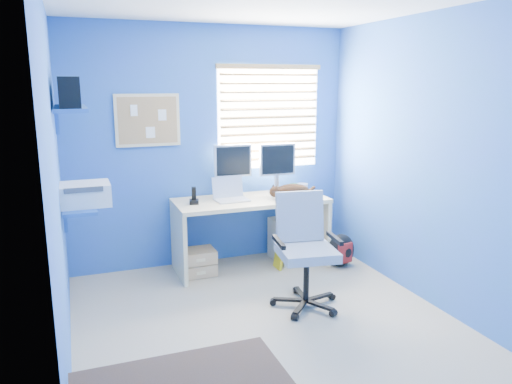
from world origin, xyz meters
name	(u,v)px	position (x,y,z in m)	size (l,w,h in m)	color
floor	(267,323)	(0.00, 0.00, 0.00)	(3.00, 3.20, 0.00)	tan
wall_back	(211,147)	(0.00, 1.60, 1.25)	(3.00, 0.01, 2.50)	blue
wall_front	(395,229)	(0.00, -1.60, 1.25)	(3.00, 0.01, 2.50)	blue
wall_left	(56,186)	(-1.50, 0.00, 1.25)	(0.01, 3.20, 2.50)	blue
wall_right	(428,161)	(1.50, 0.00, 1.25)	(0.01, 3.20, 2.50)	blue
desk	(251,233)	(0.32, 1.26, 0.37)	(1.57, 0.65, 0.74)	beige
laptop	(232,190)	(0.11, 1.24, 0.85)	(0.33, 0.26, 0.22)	silver
monitor_left	(232,170)	(0.20, 1.50, 1.01)	(0.40, 0.12, 0.54)	silver
monitor_right	(277,168)	(0.68, 1.42, 1.01)	(0.40, 0.12, 0.54)	silver
phone	(194,195)	(-0.28, 1.25, 0.82)	(0.09, 0.11, 0.17)	black
mug	(294,188)	(0.85, 1.35, 0.79)	(0.10, 0.09, 0.10)	#2E7859
cd_spindle	(302,187)	(1.01, 1.46, 0.78)	(0.13, 0.13, 0.07)	silver
cat	(291,191)	(0.74, 1.17, 0.81)	(0.39, 0.21, 0.14)	black
tower_pc	(283,241)	(0.71, 1.30, 0.23)	(0.19, 0.44, 0.45)	beige
drawer_boxes	(198,262)	(-0.27, 1.23, 0.14)	(0.35, 0.28, 0.27)	tan
yellow_book	(279,257)	(0.57, 1.10, 0.12)	(0.03, 0.17, 0.24)	yellow
backpack	(341,250)	(1.21, 0.93, 0.18)	(0.30, 0.23, 0.35)	black
office_chair	(305,265)	(0.44, 0.22, 0.37)	(0.65, 0.65, 0.98)	black
window_blinds	(269,117)	(0.65, 1.57, 1.55)	(1.15, 0.05, 1.10)	white
corkboard	(148,120)	(-0.65, 1.58, 1.55)	(0.64, 0.02, 0.52)	beige
wall_shelves	(75,145)	(-1.35, 0.75, 1.43)	(0.42, 0.90, 1.05)	#2353A6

